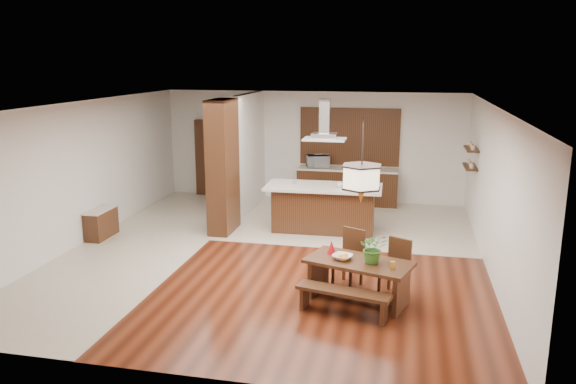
% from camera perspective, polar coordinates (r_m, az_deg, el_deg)
% --- Properties ---
extents(room_shell, '(9.00, 9.04, 2.92)m').
position_cam_1_polar(room_shell, '(10.60, -1.59, 4.35)').
color(room_shell, '#3C160A').
rests_on(room_shell, ground).
extents(tile_hallway, '(2.50, 9.00, 0.01)m').
position_cam_1_polar(tile_hallway, '(12.02, -14.43, -5.09)').
color(tile_hallway, beige).
rests_on(tile_hallway, ground).
extents(tile_kitchen, '(5.50, 4.00, 0.01)m').
position_cam_1_polar(tile_kitchen, '(13.26, 6.29, -3.01)').
color(tile_kitchen, beige).
rests_on(tile_kitchen, ground).
extents(soffit_band, '(8.00, 9.00, 0.02)m').
position_cam_1_polar(soffit_band, '(10.50, -1.62, 8.80)').
color(soffit_band, '#3B1C0E').
rests_on(soffit_band, room_shell).
extents(partition_pier, '(0.45, 1.00, 2.90)m').
position_cam_1_polar(partition_pier, '(12.22, -6.64, 2.56)').
color(partition_pier, black).
rests_on(partition_pier, ground).
extents(partition_stub, '(0.18, 2.40, 2.90)m').
position_cam_1_polar(partition_stub, '(14.20, -3.95, 4.11)').
color(partition_stub, silver).
rests_on(partition_stub, ground).
extents(hallway_console, '(0.37, 0.88, 0.63)m').
position_cam_1_polar(hallway_console, '(12.59, -18.45, -3.04)').
color(hallway_console, black).
rests_on(hallway_console, ground).
extents(hallway_doorway, '(1.10, 0.20, 2.10)m').
position_cam_1_polar(hallway_doorway, '(15.69, -7.40, 3.43)').
color(hallway_doorway, black).
rests_on(hallway_doorway, ground).
extents(rear_counter, '(2.60, 0.62, 0.95)m').
position_cam_1_polar(rear_counter, '(14.80, 6.05, 0.61)').
color(rear_counter, black).
rests_on(rear_counter, ground).
extents(kitchen_window, '(2.60, 0.08, 1.50)m').
position_cam_1_polar(kitchen_window, '(14.84, 6.28, 5.63)').
color(kitchen_window, '#A36831').
rests_on(kitchen_window, room_shell).
extents(shelf_lower, '(0.26, 0.90, 0.04)m').
position_cam_1_polar(shelf_lower, '(13.05, 18.02, 2.46)').
color(shelf_lower, black).
rests_on(shelf_lower, room_shell).
extents(shelf_upper, '(0.26, 0.90, 0.04)m').
position_cam_1_polar(shelf_upper, '(12.99, 18.14, 4.19)').
color(shelf_upper, black).
rests_on(shelf_upper, room_shell).
extents(dining_table, '(1.78, 1.25, 0.67)m').
position_cam_1_polar(dining_table, '(8.89, 7.19, -8.01)').
color(dining_table, black).
rests_on(dining_table, ground).
extents(dining_bench, '(1.45, 0.61, 0.40)m').
position_cam_1_polar(dining_bench, '(8.51, 5.61, -11.11)').
color(dining_bench, black).
rests_on(dining_bench, ground).
extents(dining_chair_left, '(0.57, 0.57, 0.96)m').
position_cam_1_polar(dining_chair_left, '(9.47, 6.07, -6.72)').
color(dining_chair_left, black).
rests_on(dining_chair_left, ground).
extents(dining_chair_right, '(0.54, 0.54, 0.91)m').
position_cam_1_polar(dining_chair_right, '(9.21, 10.70, -7.61)').
color(dining_chair_right, black).
rests_on(dining_chair_right, ground).
extents(pendant_lantern, '(0.64, 0.64, 1.31)m').
position_cam_1_polar(pendant_lantern, '(8.42, 7.53, 3.18)').
color(pendant_lantern, beige).
rests_on(pendant_lantern, room_shell).
extents(foliage_plant, '(0.49, 0.44, 0.48)m').
position_cam_1_polar(foliage_plant, '(8.70, 8.68, -5.64)').
color(foliage_plant, '#346822').
rests_on(foliage_plant, dining_table).
extents(fruit_bowl, '(0.38, 0.38, 0.07)m').
position_cam_1_polar(fruit_bowl, '(8.85, 5.55, -6.58)').
color(fruit_bowl, beige).
rests_on(fruit_bowl, dining_table).
extents(napkin_cone, '(0.19, 0.19, 0.22)m').
position_cam_1_polar(napkin_cone, '(9.05, 4.44, -5.60)').
color(napkin_cone, '#B20C14').
rests_on(napkin_cone, dining_table).
extents(gold_ornament, '(0.10, 0.10, 0.11)m').
position_cam_1_polar(gold_ornament, '(8.57, 10.57, -7.31)').
color(gold_ornament, gold).
rests_on(gold_ornament, dining_table).
extents(kitchen_island, '(2.54, 1.16, 1.04)m').
position_cam_1_polar(kitchen_island, '(12.37, 3.63, -1.60)').
color(kitchen_island, black).
rests_on(kitchen_island, ground).
extents(range_hood, '(0.90, 0.55, 0.87)m').
position_cam_1_polar(range_hood, '(12.03, 3.76, 7.34)').
color(range_hood, silver).
rests_on(range_hood, room_shell).
extents(island_cup, '(0.15, 0.15, 0.11)m').
position_cam_1_polar(island_cup, '(12.07, 5.29, 0.72)').
color(island_cup, silver).
rests_on(island_cup, kitchen_island).
extents(microwave, '(0.67, 0.57, 0.32)m').
position_cam_1_polar(microwave, '(14.75, 3.04, 3.13)').
color(microwave, silver).
rests_on(microwave, rear_counter).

